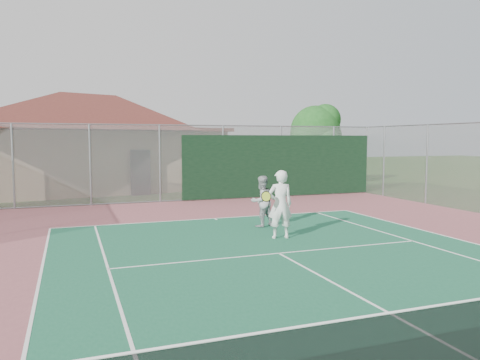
# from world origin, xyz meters

# --- Properties ---
(back_fence) EXTENTS (20.08, 0.11, 3.53)m
(back_fence) POSITION_xyz_m (2.11, 16.98, 1.67)
(back_fence) COLOR gray
(back_fence) RESTS_ON ground
(side_fence_right) EXTENTS (0.08, 9.00, 3.50)m
(side_fence_right) POSITION_xyz_m (10.00, 12.50, 1.75)
(side_fence_right) COLOR gray
(side_fence_right) RESTS_ON ground
(clubhouse) EXTENTS (16.01, 11.98, 6.32)m
(clubhouse) POSITION_xyz_m (-3.66, 24.42, 3.21)
(clubhouse) COLOR tan
(clubhouse) RESTS_ON ground
(tree) EXTENTS (3.58, 3.39, 4.99)m
(tree) POSITION_xyz_m (9.38, 21.24, 3.28)
(tree) COLOR #3D2216
(tree) RESTS_ON ground
(player_white_front) EXTENTS (1.12, 0.68, 1.96)m
(player_white_front) POSITION_xyz_m (0.78, 8.03, 0.99)
(player_white_front) COLOR white
(player_white_front) RESTS_ON ground
(player_grey_back) EXTENTS (0.95, 0.82, 1.66)m
(player_grey_back) POSITION_xyz_m (0.99, 9.88, 0.83)
(player_grey_back) COLOR #9EA1A3
(player_grey_back) RESTS_ON ground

